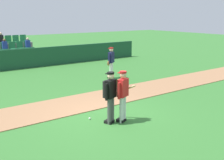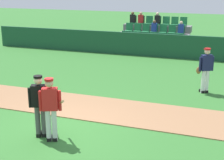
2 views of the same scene
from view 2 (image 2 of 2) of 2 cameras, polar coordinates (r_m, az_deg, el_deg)
ground_plane at (r=9.91m, az=-9.15°, el=-8.31°), size 80.00×80.00×0.00m
infield_dirt_path at (r=11.45m, az=-4.65°, el=-4.58°), size 28.00×2.20×0.03m
dugout_fence at (r=19.32m, az=6.01°, el=6.06°), size 20.00×0.16×1.33m
stadium_bleachers at (r=21.14m, az=7.23°, el=6.81°), size 4.45×2.95×2.30m
batter_red_jersey at (r=8.86m, az=-10.52°, el=-4.64°), size 0.75×0.69×1.76m
umpire_home_plate at (r=9.17m, az=-12.37°, el=-3.81°), size 0.56×0.41×1.76m
runner_navy_jersey at (r=13.10m, az=15.84°, el=1.88°), size 0.64×0.43×1.76m
baseball at (r=10.26m, az=-11.88°, el=-7.35°), size 0.07×0.07×0.07m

